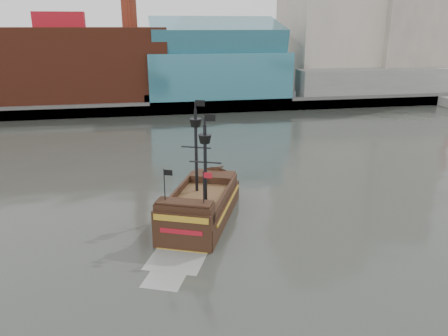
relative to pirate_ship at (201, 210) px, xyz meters
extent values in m
plane|color=#292C26|center=(2.20, -10.79, -1.06)|extent=(400.00, 400.00, 0.00)
cube|color=slate|center=(2.20, 81.21, -0.06)|extent=(220.00, 60.00, 2.00)
cube|color=#4C4C49|center=(2.20, 51.71, 0.24)|extent=(220.00, 1.00, 2.60)
cube|color=maroon|center=(-19.80, 61.21, 8.44)|extent=(42.00, 18.00, 15.00)
cube|color=teal|center=(12.20, 59.21, 5.94)|extent=(30.00, 16.00, 10.00)
cube|color=#A79A8C|center=(60.20, 65.21, 19.94)|extent=(18.00, 18.00, 38.00)
cube|color=slate|center=(50.20, 55.21, 3.94)|extent=(40.00, 6.00, 6.00)
cube|color=teal|center=(12.20, 59.21, 13.94)|extent=(28.00, 14.94, 8.78)
cube|color=black|center=(0.11, 0.26, -0.46)|extent=(9.34, 13.06, 2.61)
cube|color=#53391E|center=(0.11, 0.26, 1.00)|extent=(8.40, 11.76, 0.30)
cube|color=black|center=(1.99, 4.70, 1.35)|extent=(4.87, 3.89, 1.01)
cube|color=black|center=(-1.93, -4.55, 1.75)|extent=(5.02, 3.35, 1.81)
cube|color=black|center=(-2.29, -5.40, 0.14)|extent=(4.63, 2.16, 4.02)
cube|color=#AD8321|center=(-2.35, -5.53, 1.75)|extent=(4.19, 1.84, 0.50)
cube|color=maroon|center=(-2.35, -5.53, 0.65)|extent=(3.27, 1.45, 0.40)
cylinder|color=black|center=(-0.04, 1.96, 5.07)|extent=(0.37, 0.37, 7.84)
cylinder|color=black|center=(0.23, -1.76, 4.77)|extent=(0.37, 0.37, 7.24)
cone|color=black|center=(-0.04, 1.96, 7.78)|extent=(1.45, 1.45, 0.70)
cone|color=black|center=(0.23, -1.76, 7.18)|extent=(1.45, 1.45, 0.70)
cube|color=black|center=(0.37, 1.78, 9.59)|extent=(0.84, 0.38, 0.55)
cube|color=black|center=(0.65, -1.94, 8.99)|extent=(0.84, 0.38, 0.55)
cube|color=#9AA09A|center=(-2.95, -6.96, -1.06)|extent=(5.35, 5.00, 0.02)
camera|label=1|loc=(-5.09, -36.91, 16.21)|focal=35.00mm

